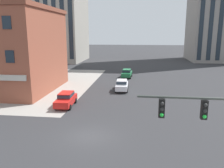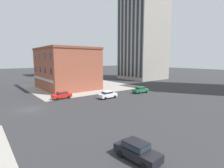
% 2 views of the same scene
% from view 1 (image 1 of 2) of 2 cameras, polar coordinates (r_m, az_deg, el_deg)
% --- Properties ---
extents(ground_plane, '(320.00, 320.00, 0.00)m').
position_cam_1_polar(ground_plane, '(20.46, -5.46, -12.70)').
color(ground_plane, '#2D2D30').
extents(sidewalk_far_corner, '(32.00, 32.00, 0.02)m').
position_cam_1_polar(sidewalk_far_corner, '(45.89, -24.95, 0.36)').
color(sidewalk_far_corner, gray).
rests_on(sidewalk_far_corner, ground).
extents(traffic_signal_main, '(5.21, 2.09, 6.34)m').
position_cam_1_polar(traffic_signal_main, '(12.49, 25.55, -10.46)').
color(traffic_signal_main, '#383D38').
rests_on(traffic_signal_main, ground).
extents(car_main_northbound_near, '(1.98, 4.44, 1.68)m').
position_cam_1_polar(car_main_northbound_near, '(35.57, 2.44, -0.17)').
color(car_main_northbound_near, silver).
rests_on(car_main_northbound_near, ground).
extents(car_main_northbound_far, '(2.01, 4.46, 1.68)m').
position_cam_1_polar(car_main_northbound_far, '(28.54, -11.28, -3.58)').
color(car_main_northbound_far, red).
rests_on(car_main_northbound_far, ground).
extents(car_cross_westbound, '(2.07, 4.49, 1.68)m').
position_cam_1_polar(car_cross_westbound, '(46.20, 3.68, 2.74)').
color(car_cross_westbound, '#1E6B3D').
rests_on(car_cross_westbound, ground).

